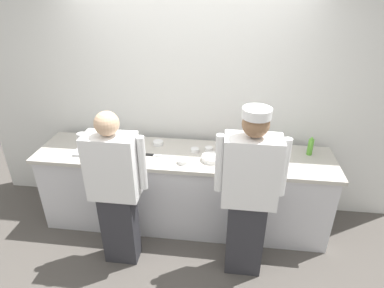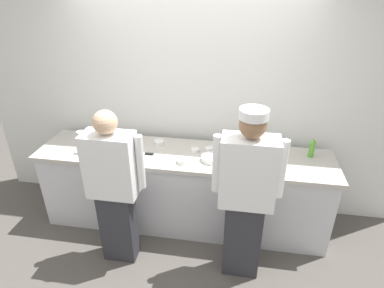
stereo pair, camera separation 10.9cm
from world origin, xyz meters
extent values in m
plane|color=#514C47|center=(0.00, 0.00, 0.00)|extent=(9.00, 9.00, 0.00)
cube|color=silver|center=(0.00, 0.83, 1.46)|extent=(4.84, 0.10, 2.92)
cube|color=silver|center=(0.00, 0.36, 0.43)|extent=(3.03, 0.62, 0.85)
cube|color=#B7B2A8|center=(0.00, 0.36, 0.87)|extent=(3.09, 0.68, 0.04)
cube|color=#2D2D33|center=(-0.53, -0.24, 0.38)|extent=(0.32, 0.20, 0.76)
cube|color=white|center=(-0.53, -0.24, 1.06)|extent=(0.44, 0.24, 0.60)
cylinder|color=white|center=(-0.79, -0.20, 1.09)|extent=(0.07, 0.07, 0.51)
cylinder|color=white|center=(-0.27, -0.20, 1.09)|extent=(0.07, 0.07, 0.51)
sphere|color=tan|center=(-0.53, -0.24, 1.47)|extent=(0.21, 0.21, 0.21)
cube|color=#2D2D33|center=(0.65, -0.23, 0.40)|extent=(0.33, 0.20, 0.79)
cube|color=white|center=(0.65, -0.23, 1.10)|extent=(0.46, 0.24, 0.63)
cylinder|color=white|center=(0.39, -0.19, 1.14)|extent=(0.07, 0.07, 0.53)
cylinder|color=white|center=(0.92, -0.19, 1.14)|extent=(0.07, 0.07, 0.53)
sphere|color=#8C6647|center=(0.65, -0.23, 1.53)|extent=(0.21, 0.21, 0.21)
cylinder|color=white|center=(0.65, -0.23, 1.62)|extent=(0.22, 0.22, 0.07)
cylinder|color=white|center=(0.30, 0.26, 0.90)|extent=(0.21, 0.21, 0.01)
cylinder|color=white|center=(0.30, 0.26, 0.91)|extent=(0.21, 0.21, 0.01)
cylinder|color=white|center=(0.30, 0.26, 0.92)|extent=(0.21, 0.21, 0.01)
cylinder|color=white|center=(0.30, 0.26, 0.94)|extent=(0.21, 0.21, 0.01)
cylinder|color=#B7BABF|center=(0.73, 0.38, 0.96)|extent=(0.34, 0.34, 0.13)
cube|color=#B7BABF|center=(-0.91, 0.33, 0.91)|extent=(0.45, 0.35, 0.02)
cylinder|color=#56A333|center=(1.29, 0.51, 0.98)|extent=(0.06, 0.06, 0.17)
cone|color=#56A333|center=(1.29, 0.51, 1.08)|extent=(0.05, 0.05, 0.04)
cylinder|color=red|center=(0.49, 0.37, 0.97)|extent=(0.06, 0.06, 0.15)
cone|color=red|center=(0.49, 0.37, 1.06)|extent=(0.05, 0.05, 0.04)
cylinder|color=white|center=(0.02, 0.17, 0.91)|extent=(0.10, 0.10, 0.04)
cylinder|color=gold|center=(0.02, 0.17, 0.93)|extent=(0.09, 0.09, 0.01)
cylinder|color=white|center=(0.11, 0.42, 0.91)|extent=(0.09, 0.09, 0.04)
cylinder|color=red|center=(0.11, 0.42, 0.92)|extent=(0.07, 0.07, 0.01)
cylinder|color=white|center=(-0.30, 0.52, 0.92)|extent=(0.11, 0.11, 0.04)
cylinder|color=orange|center=(-0.30, 0.52, 0.93)|extent=(0.09, 0.09, 0.01)
cylinder|color=white|center=(0.26, 0.46, 0.91)|extent=(0.08, 0.08, 0.04)
cylinder|color=#5B932D|center=(0.26, 0.46, 0.92)|extent=(0.07, 0.07, 0.01)
cube|color=#B7BABF|center=(-0.21, 0.28, 0.90)|extent=(0.19, 0.03, 0.01)
cube|color=black|center=(-0.34, 0.28, 0.90)|extent=(0.09, 0.03, 0.02)
camera|label=1|loc=(0.45, -2.52, 2.53)|focal=30.13mm
camera|label=2|loc=(0.56, -2.50, 2.53)|focal=30.13mm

